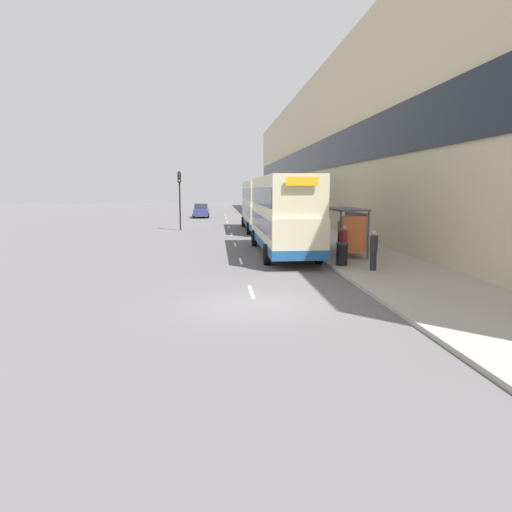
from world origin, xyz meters
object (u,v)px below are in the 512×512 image
at_px(double_decker_bus_near, 283,213).
at_px(pedestrian_2, 340,231).
at_px(bus_shelter, 349,222).
at_px(traffic_light_far_kerb, 180,191).
at_px(car_0, 201,211).
at_px(pedestrian_at_shelter, 350,230).
at_px(pedestrian_1, 320,230).
at_px(pedestrian_4, 374,250).
at_px(pedestrian_3, 344,244).
at_px(double_decker_bus_ahead, 260,205).
at_px(litter_bin, 342,254).

distance_m(double_decker_bus_near, pedestrian_2, 5.25).
bearing_deg(bus_shelter, traffic_light_far_kerb, 120.54).
xyz_separation_m(car_0, pedestrian_at_shelter, (10.58, -30.30, 0.11)).
distance_m(pedestrian_at_shelter, pedestrian_1, 2.21).
distance_m(pedestrian_2, pedestrian_4, 9.28).
relative_size(car_0, pedestrian_3, 2.42).
bearing_deg(pedestrian_1, car_0, 105.30).
relative_size(double_decker_bus_ahead, pedestrian_3, 6.31).
distance_m(bus_shelter, pedestrian_3, 2.87).
bearing_deg(double_decker_bus_near, pedestrian_2, 35.99).
distance_m(double_decker_bus_near, traffic_light_far_kerb, 17.12).
distance_m(double_decker_bus_near, pedestrian_4, 7.06).
height_order(pedestrian_3, litter_bin, pedestrian_3).
xyz_separation_m(pedestrian_2, litter_bin, (-2.04, -7.82, -0.33)).
distance_m(double_decker_bus_ahead, traffic_light_far_kerb, 7.19).
height_order(double_decker_bus_ahead, pedestrian_1, double_decker_bus_ahead).
bearing_deg(pedestrian_at_shelter, double_decker_bus_ahead, 113.28).
xyz_separation_m(double_decker_bus_ahead, litter_bin, (1.91, -19.62, -1.62)).
relative_size(bus_shelter, pedestrian_4, 2.44).
bearing_deg(double_decker_bus_near, car_0, 99.41).
bearing_deg(pedestrian_4, bus_shelter, 87.19).
xyz_separation_m(double_decker_bus_near, double_decker_bus_ahead, (0.17, 14.79, -0.00)).
height_order(bus_shelter, traffic_light_far_kerb, traffic_light_far_kerb).
relative_size(double_decker_bus_near, litter_bin, 10.92).
bearing_deg(double_decker_bus_near, pedestrian_1, 46.83).
distance_m(double_decker_bus_ahead, pedestrian_1, 12.13).
bearing_deg(double_decker_bus_near, pedestrian_4, -63.76).
bearing_deg(pedestrian_3, litter_bin, -111.03).
bearing_deg(double_decker_bus_ahead, pedestrian_2, -71.50).
relative_size(double_decker_bus_ahead, pedestrian_2, 6.63).
bearing_deg(car_0, litter_bin, 101.23).
xyz_separation_m(double_decker_bus_near, litter_bin, (2.08, -4.83, -1.62)).
xyz_separation_m(pedestrian_1, litter_bin, (-0.76, -7.85, -0.42)).
relative_size(pedestrian_at_shelter, pedestrian_3, 0.94).
xyz_separation_m(pedestrian_3, traffic_light_far_kerb, (-9.20, 19.81, 2.43)).
xyz_separation_m(pedestrian_3, pedestrian_4, (0.74, -2.06, -0.03)).
distance_m(pedestrian_3, traffic_light_far_kerb, 21.98).
bearing_deg(bus_shelter, car_0, 104.09).
height_order(pedestrian_3, traffic_light_far_kerb, traffic_light_far_kerb).
relative_size(pedestrian_2, pedestrian_3, 0.95).
height_order(car_0, pedestrian_3, pedestrian_3).
distance_m(pedestrian_1, traffic_light_far_kerb, 16.10).
bearing_deg(bus_shelter, litter_bin, -110.74).
relative_size(bus_shelter, litter_bin, 4.00).
bearing_deg(pedestrian_1, traffic_light_far_kerb, 127.59).
height_order(car_0, pedestrian_at_shelter, pedestrian_at_shelter).
height_order(bus_shelter, pedestrian_1, bus_shelter).
height_order(litter_bin, traffic_light_far_kerb, traffic_light_far_kerb).
height_order(double_decker_bus_ahead, pedestrian_at_shelter, double_decker_bus_ahead).
bearing_deg(car_0, pedestrian_1, 105.30).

